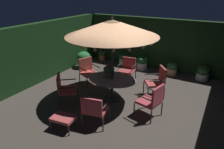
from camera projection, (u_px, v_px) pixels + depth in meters
name	position (u px, v px, depth m)	size (l,w,h in m)	color
ground_plane	(119.00, 99.00, 6.73)	(7.18, 7.26, 0.02)	#48403A
hedge_backdrop_rear	(156.00, 44.00, 9.07)	(7.18, 0.30, 2.23)	#1B3318
hedge_backdrop_left	(42.00, 52.00, 7.86)	(0.30, 7.26, 2.23)	#173617
patio_dining_table	(112.00, 82.00, 6.52)	(1.58, 1.26, 0.74)	#312B2B
patio_umbrella	(112.00, 28.00, 5.84)	(2.75, 2.75, 2.65)	#2C3234
centerpiece_planter	(109.00, 70.00, 6.50)	(0.35, 0.35, 0.42)	olive
patio_chair_north	(152.00, 99.00, 5.58)	(0.72, 0.71, 1.01)	#292F2D
patio_chair_northeast	(157.00, 80.00, 6.68)	(0.79, 0.78, 1.04)	#2F2B2D
patio_chair_east	(128.00, 68.00, 7.80)	(0.64, 0.64, 0.94)	#2A2E2C
patio_chair_southeast	(88.00, 70.00, 7.65)	(0.78, 0.79, 0.99)	#292C2B
patio_chair_south	(64.00, 87.00, 6.32)	(0.85, 0.86, 0.96)	#2F322B
patio_chair_southwest	(94.00, 108.00, 5.24)	(0.73, 0.67, 0.90)	#2A3234
ottoman_footrest	(63.00, 118.00, 5.19)	(0.63, 0.48, 0.37)	#2A3031
potted_plant_back_center	(123.00, 59.00, 9.65)	(0.39, 0.39, 0.56)	beige
potted_plant_back_left	(84.00, 59.00, 9.29)	(0.61, 0.61, 0.75)	#A55F44
potted_plant_back_right	(142.00, 63.00, 9.11)	(0.48, 0.48, 0.62)	silver
potted_plant_right_near	(102.00, 55.00, 10.30)	(0.37, 0.37, 0.51)	#AF693E
potted_plant_left_near	(172.00, 69.00, 8.54)	(0.45, 0.45, 0.55)	tan
potted_plant_right_far	(203.00, 73.00, 8.06)	(0.48, 0.48, 0.57)	beige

